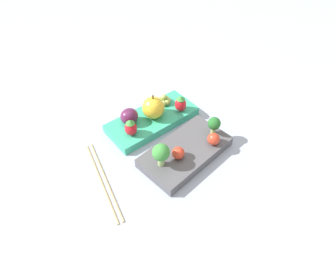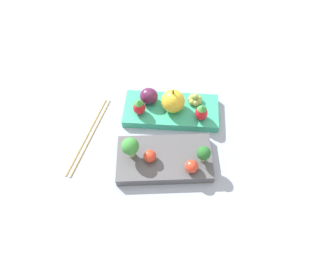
# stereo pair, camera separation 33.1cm
# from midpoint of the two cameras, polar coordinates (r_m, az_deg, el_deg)

# --- Properties ---
(ground_plane) EXTENTS (4.00, 4.00, 0.00)m
(ground_plane) POSITION_cam_midpoint_polar(r_m,az_deg,el_deg) (0.66, 13.09, 0.23)
(ground_plane) COLOR #939EB2
(bento_box_savoury) EXTENTS (0.21, 0.13, 0.02)m
(bento_box_savoury) POSITION_cam_midpoint_polar(r_m,az_deg,el_deg) (0.62, 14.58, -4.41)
(bento_box_savoury) COLOR #4C4C51
(bento_box_savoury) RESTS_ON ground_plane
(bento_box_fruit) EXTENTS (0.22, 0.11, 0.02)m
(bento_box_fruit) POSITION_cam_midpoint_polar(r_m,az_deg,el_deg) (0.69, 14.27, 4.80)
(bento_box_fruit) COLOR #33A87F
(bento_box_fruit) RESTS_ON ground_plane
(broccoli_floret_0) EXTENTS (0.04, 0.04, 0.05)m
(broccoli_floret_0) POSITION_cam_midpoint_polar(r_m,az_deg,el_deg) (0.56, 8.92, -1.99)
(broccoli_floret_0) COLOR #93B770
(broccoli_floret_0) RESTS_ON bento_box_savoury
(broccoli_floret_1) EXTENTS (0.03, 0.03, 0.04)m
(broccoli_floret_1) POSITION_cam_midpoint_polar(r_m,az_deg,el_deg) (0.60, 22.61, -3.12)
(broccoli_floret_1) COLOR #93B770
(broccoli_floret_1) RESTS_ON bento_box_savoury
(cherry_tomato_0) EXTENTS (0.03, 0.03, 0.03)m
(cherry_tomato_0) POSITION_cam_midpoint_polar(r_m,az_deg,el_deg) (0.58, 12.43, -3.85)
(cherry_tomato_0) COLOR red
(cherry_tomato_0) RESTS_ON bento_box_savoury
(cherry_tomato_1) EXTENTS (0.03, 0.03, 0.03)m
(cherry_tomato_1) POSITION_cam_midpoint_polar(r_m,az_deg,el_deg) (0.60, 20.50, -5.59)
(cherry_tomato_1) COLOR red
(cherry_tomato_1) RESTS_ON bento_box_savoury
(apple) EXTENTS (0.05, 0.05, 0.06)m
(apple) POSITION_cam_midpoint_polar(r_m,az_deg,el_deg) (0.66, 15.26, 6.69)
(apple) COLOR gold
(apple) RESTS_ON bento_box_fruit
(strawberry_0) EXTENTS (0.03, 0.03, 0.04)m
(strawberry_0) POSITION_cam_midpoint_polar(r_m,az_deg,el_deg) (0.67, 20.65, 4.39)
(strawberry_0) COLOR red
(strawberry_0) RESTS_ON bento_box_fruit
(strawberry_1) EXTENTS (0.03, 0.03, 0.04)m
(strawberry_1) POSITION_cam_midpoint_polar(r_m,az_deg,el_deg) (0.64, 8.76, 5.70)
(strawberry_1) COLOR red
(strawberry_1) RESTS_ON bento_box_fruit
(plum) EXTENTS (0.04, 0.04, 0.04)m
(plum) POSITION_cam_midpoint_polar(r_m,az_deg,el_deg) (0.67, 10.26, 7.76)
(plum) COLOR #511E42
(plum) RESTS_ON bento_box_fruit
(grape_cluster) EXTENTS (0.03, 0.03, 0.03)m
(grape_cluster) POSITION_cam_midpoint_polar(r_m,az_deg,el_deg) (0.70, 18.77, 6.84)
(grape_cluster) COLOR #8EA84C
(grape_cluster) RESTS_ON bento_box_fruit
(chopsticks_pair) EXTENTS (0.05, 0.21, 0.01)m
(chopsticks_pair) POSITION_cam_midpoint_polar(r_m,az_deg,el_deg) (0.64, -1.31, 0.21)
(chopsticks_pair) COLOR tan
(chopsticks_pair) RESTS_ON ground_plane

